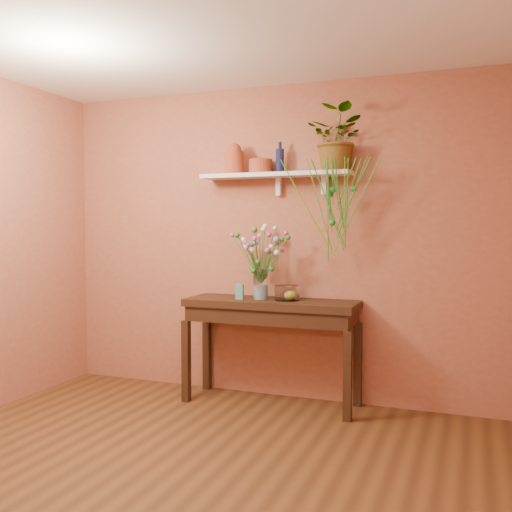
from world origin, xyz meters
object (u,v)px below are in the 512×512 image
object	(u,v)px
spider_plant	(338,139)
bouquet	(260,248)
blue_bottle	(280,160)
glass_vase	(261,287)
terracotta_jug	(234,159)
sideboard	(271,315)
glass_bowl	(287,293)

from	to	relation	value
spider_plant	bouquet	xyz separation A→B (m)	(-0.63, -0.13, -0.89)
blue_bottle	glass_vase	bearing A→B (deg)	-127.56
blue_bottle	spider_plant	xyz separation A→B (m)	(0.50, -0.01, 0.15)
bouquet	glass_vase	bearing A→B (deg)	-57.03
blue_bottle	terracotta_jug	bearing A→B (deg)	-172.47
spider_plant	glass_vase	bearing A→B (deg)	-167.04
bouquet	spider_plant	bearing A→B (deg)	11.71
sideboard	blue_bottle	xyz separation A→B (m)	(0.03, 0.15, 1.29)
sideboard	glass_bowl	distance (m)	0.23
spider_plant	sideboard	bearing A→B (deg)	-165.32
sideboard	bouquet	world-z (taller)	bouquet
spider_plant	glass_bowl	world-z (taller)	spider_plant
glass_vase	blue_bottle	bearing A→B (deg)	52.44
spider_plant	glass_vase	distance (m)	1.37
glass_bowl	sideboard	bearing A→B (deg)	-172.02
bouquet	glass_bowl	xyz separation A→B (m)	(0.23, 0.01, -0.37)
terracotta_jug	bouquet	size ratio (longest dim) A/B	0.44
terracotta_jug	spider_plant	distance (m)	0.91
sideboard	bouquet	distance (m)	0.57
blue_bottle	bouquet	world-z (taller)	blue_bottle
spider_plant	glass_bowl	size ratio (longest dim) A/B	2.55
terracotta_jug	spider_plant	world-z (taller)	spider_plant
spider_plant	bouquet	size ratio (longest dim) A/B	0.87
terracotta_jug	bouquet	distance (m)	0.81
glass_vase	sideboard	bearing A→B (deg)	2.65
terracotta_jug	sideboard	bearing A→B (deg)	-14.53
sideboard	terracotta_jug	size ratio (longest dim) A/B	5.50
terracotta_jug	spider_plant	size ratio (longest dim) A/B	0.51
sideboard	spider_plant	distance (m)	1.55
terracotta_jug	glass_bowl	distance (m)	1.24
terracotta_jug	glass_bowl	xyz separation A→B (m)	(0.50, -0.08, -1.13)
sideboard	blue_bottle	size ratio (longest dim) A/B	5.57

